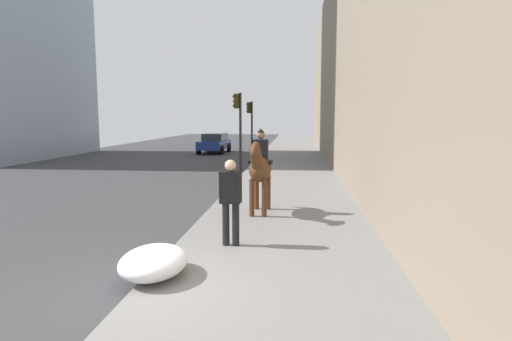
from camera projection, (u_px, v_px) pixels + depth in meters
The scene contains 7 objects.
sidewalk_slab at pixel (274, 298), 6.13m from camera, with size 120.00×4.17×0.12m, color slate.
mounted_horse_near at pixel (260, 168), 11.13m from camera, with size 2.15×0.63×2.23m.
pedestrian_greeting at pixel (231, 197), 8.35m from camera, with size 0.29×0.42×1.70m.
car_near_lane at pixel (215, 143), 31.65m from camera, with size 4.33×2.02×1.44m.
traffic_light_near_curb at pixel (239, 119), 20.61m from camera, with size 0.20×0.44×3.80m.
traffic_light_far_curb at pixel (250, 120), 27.69m from camera, with size 0.20×0.44×3.63m.
snow_pile_near at pixel (154, 262), 6.78m from camera, with size 1.36×1.05×0.47m, color white.
Camera 1 is at (-5.86, -2.37, 2.64)m, focal length 30.06 mm.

